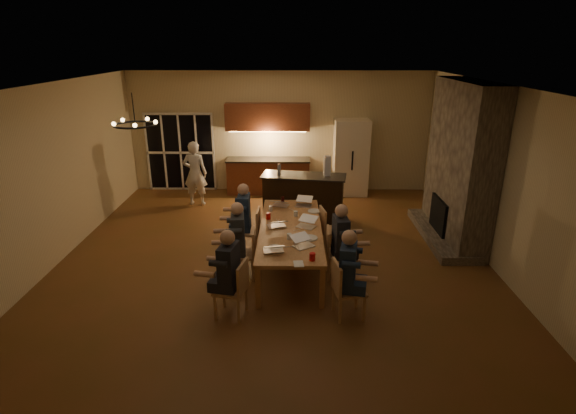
{
  "coord_description": "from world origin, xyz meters",
  "views": [
    {
      "loc": [
        0.35,
        -7.5,
        3.85
      ],
      "look_at": [
        0.27,
        0.3,
        1.0
      ],
      "focal_mm": 28.0,
      "sensor_mm": 36.0,
      "label": 1
    }
  ],
  "objects_px": {
    "person_left_far": "(244,218)",
    "laptop_b": "(304,240)",
    "chair_right_near": "(349,289)",
    "bar_blender": "(327,166)",
    "redcup_mid": "(268,216)",
    "chair_right_far": "(332,230)",
    "mug_mid": "(296,214)",
    "chair_right_mid": "(339,253)",
    "plate_far": "(314,211)",
    "laptop_e": "(281,200)",
    "laptop_a": "(273,244)",
    "can_cola": "(283,199)",
    "chair_left_far": "(248,231)",
    "can_silver": "(295,240)",
    "person_left_mid": "(238,241)",
    "person_right_near": "(347,274)",
    "dining_table": "(291,246)",
    "person_right_mid": "(340,243)",
    "chair_left_near": "(230,289)",
    "laptop_c": "(276,220)",
    "plate_left": "(275,248)",
    "chair_left_mid": "(242,254)",
    "mug_front": "(289,236)",
    "bar_bottle": "(279,169)",
    "standing_person": "(195,173)",
    "laptop_d": "(306,221)",
    "redcup_near": "(312,257)",
    "bar_island": "(303,198)",
    "chandelier": "(135,125)",
    "refrigerator": "(351,157)",
    "laptop_f": "(304,201)",
    "person_left_near": "(229,274)",
    "plate_near": "(310,238)"
  },
  "relations": [
    {
      "from": "laptop_e",
      "to": "bar_bottle",
      "type": "bearing_deg",
      "value": -69.56
    },
    {
      "from": "plate_near",
      "to": "redcup_near",
      "type": "bearing_deg",
      "value": -89.15
    },
    {
      "from": "bar_island",
      "to": "laptop_b",
      "type": "relative_size",
      "value": 5.85
    },
    {
      "from": "chair_left_near",
      "to": "person_right_near",
      "type": "xyz_separation_m",
      "value": [
        1.72,
        0.02,
        0.24
      ]
    },
    {
      "from": "laptop_d",
      "to": "laptop_e",
      "type": "distance_m",
      "value": 1.22
    },
    {
      "from": "laptop_a",
      "to": "can_cola",
      "type": "bearing_deg",
      "value": -102.19
    },
    {
      "from": "chair_left_near",
      "to": "laptop_a",
      "type": "height_order",
      "value": "laptop_a"
    },
    {
      "from": "mug_front",
      "to": "can_silver",
      "type": "distance_m",
      "value": 0.18
    },
    {
      "from": "chair_left_far",
      "to": "plate_far",
      "type": "distance_m",
      "value": 1.35
    },
    {
      "from": "chandelier",
      "to": "chair_right_near",
      "type": "bearing_deg",
      "value": -11.65
    },
    {
      "from": "person_right_near",
      "to": "person_left_mid",
      "type": "distance_m",
      "value": 2.08
    },
    {
      "from": "chair_right_mid",
      "to": "can_silver",
      "type": "relative_size",
      "value": 7.42
    },
    {
      "from": "person_left_far",
      "to": "laptop_b",
      "type": "xyz_separation_m",
      "value": [
        1.11,
        -1.4,
        0.17
      ]
    },
    {
      "from": "person_left_far",
      "to": "bar_island",
      "type": "bearing_deg",
      "value": 143.74
    },
    {
      "from": "person_left_far",
      "to": "laptop_b",
      "type": "relative_size",
      "value": 4.31
    },
    {
      "from": "refrigerator",
      "to": "laptop_f",
      "type": "bearing_deg",
      "value": -113.0
    },
    {
      "from": "chair_left_far",
      "to": "plate_left",
      "type": "bearing_deg",
      "value": 25.23
    },
    {
      "from": "laptop_a",
      "to": "laptop_c",
      "type": "bearing_deg",
      "value": -100.65
    },
    {
      "from": "person_right_mid",
      "to": "mug_mid",
      "type": "distance_m",
      "value": 1.33
    },
    {
      "from": "chair_right_mid",
      "to": "plate_far",
      "type": "distance_m",
      "value": 1.33
    },
    {
      "from": "bar_island",
      "to": "laptop_b",
      "type": "bearing_deg",
      "value": -82.32
    },
    {
      "from": "dining_table",
      "to": "redcup_mid",
      "type": "relative_size",
      "value": 24.9
    },
    {
      "from": "mug_mid",
      "to": "bar_bottle",
      "type": "distance_m",
      "value": 1.83
    },
    {
      "from": "standing_person",
      "to": "redcup_near",
      "type": "distance_m",
      "value": 5.36
    },
    {
      "from": "laptop_b",
      "to": "laptop_e",
      "type": "xyz_separation_m",
      "value": [
        -0.43,
        1.95,
        0.0
      ]
    },
    {
      "from": "chair_right_far",
      "to": "chair_left_near",
      "type": "bearing_deg",
      "value": 132.48
    },
    {
      "from": "chair_right_near",
      "to": "bar_blender",
      "type": "bearing_deg",
      "value": -9.35
    },
    {
      "from": "chair_right_near",
      "to": "person_left_mid",
      "type": "xyz_separation_m",
      "value": [
        -1.76,
        1.18,
        0.24
      ]
    },
    {
      "from": "standing_person",
      "to": "laptop_e",
      "type": "distance_m",
      "value": 3.08
    },
    {
      "from": "redcup_near",
      "to": "redcup_mid",
      "type": "relative_size",
      "value": 1.0
    },
    {
      "from": "chair_left_mid",
      "to": "mug_front",
      "type": "height_order",
      "value": "chair_left_mid"
    },
    {
      "from": "person_right_near",
      "to": "laptop_d",
      "type": "distance_m",
      "value": 1.74
    },
    {
      "from": "chair_right_mid",
      "to": "plate_far",
      "type": "bearing_deg",
      "value": 19.39
    },
    {
      "from": "bar_island",
      "to": "mug_front",
      "type": "bearing_deg",
      "value": -87.4
    },
    {
      "from": "chair_left_near",
      "to": "person_left_far",
      "type": "xyz_separation_m",
      "value": [
        -0.02,
        2.23,
        0.24
      ]
    },
    {
      "from": "laptop_a",
      "to": "mug_mid",
      "type": "bearing_deg",
      "value": -113.17
    },
    {
      "from": "chair_left_far",
      "to": "can_silver",
      "type": "bearing_deg",
      "value": 39.97
    },
    {
      "from": "dining_table",
      "to": "chair_right_near",
      "type": "height_order",
      "value": "chair_right_near"
    },
    {
      "from": "chandelier",
      "to": "can_cola",
      "type": "bearing_deg",
      "value": 48.65
    },
    {
      "from": "plate_left",
      "to": "person_left_near",
      "type": "bearing_deg",
      "value": -130.32
    },
    {
      "from": "can_cola",
      "to": "person_left_mid",
      "type": "bearing_deg",
      "value": -111.71
    },
    {
      "from": "bar_bottle",
      "to": "bar_blender",
      "type": "xyz_separation_m",
      "value": [
        1.07,
        -0.09,
        0.1
      ]
    },
    {
      "from": "chair_right_near",
      "to": "redcup_mid",
      "type": "relative_size",
      "value": 7.42
    },
    {
      "from": "bar_island",
      "to": "chair_left_near",
      "type": "bearing_deg",
      "value": -97.84
    },
    {
      "from": "dining_table",
      "to": "laptop_e",
      "type": "xyz_separation_m",
      "value": [
        -0.21,
        1.13,
        0.49
      ]
    },
    {
      "from": "dining_table",
      "to": "person_right_near",
      "type": "bearing_deg",
      "value": -62.72
    },
    {
      "from": "chair_right_mid",
      "to": "plate_left",
      "type": "xyz_separation_m",
      "value": [
        -1.09,
        -0.45,
        0.31
      ]
    },
    {
      "from": "chair_right_near",
      "to": "laptop_a",
      "type": "distance_m",
      "value": 1.38
    },
    {
      "from": "bar_island",
      "to": "chair_right_mid",
      "type": "xyz_separation_m",
      "value": [
        0.56,
        -2.66,
        -0.1
      ]
    },
    {
      "from": "chair_right_far",
      "to": "mug_mid",
      "type": "height_order",
      "value": "chair_right_far"
    }
  ]
}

